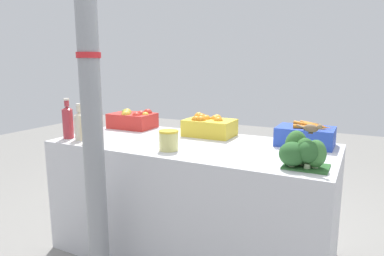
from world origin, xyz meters
TOP-DOWN VIEW (x-y plane):
  - ground_plane at (0.00, 0.00)m, footprint 10.00×10.00m
  - market_table at (0.00, 0.00)m, footprint 1.84×0.83m
  - support_pole at (-0.30, -0.61)m, footprint 0.13×0.13m
  - apple_crate at (-0.68, 0.26)m, footprint 0.35×0.25m
  - orange_crate at (0.00, 0.26)m, footprint 0.35×0.25m
  - carrot_crate at (0.69, 0.26)m, footprint 0.35×0.25m
  - broccoli_pile at (0.74, -0.23)m, footprint 0.24×0.20m
  - juice_bottle_ruby at (-0.84, -0.27)m, footprint 0.07×0.07m
  - juice_bottle_cloudy at (-0.73, -0.27)m, footprint 0.07×0.07m
  - juice_bottle_golden at (-0.62, -0.27)m, footprint 0.08×0.08m
  - pickle_jar at (-0.04, -0.24)m, footprint 0.12×0.12m
  - sparrow_bird at (0.78, -0.24)m, footprint 0.13×0.05m

SIDE VIEW (x-z plane):
  - ground_plane at x=0.00m, z-range 0.00..0.00m
  - market_table at x=0.00m, z-range 0.00..0.79m
  - pickle_jar at x=-0.04m, z-range 0.79..0.91m
  - carrot_crate at x=0.69m, z-range 0.78..0.93m
  - apple_crate at x=-0.68m, z-range 0.78..0.94m
  - orange_crate at x=0.00m, z-range 0.78..0.94m
  - broccoli_pile at x=0.74m, z-range 0.78..0.96m
  - juice_bottle_golden at x=-0.62m, z-range 0.77..1.02m
  - juice_bottle_cloudy at x=-0.73m, z-range 0.77..1.02m
  - juice_bottle_ruby at x=-0.84m, z-range 0.77..1.05m
  - sparrow_bird at x=0.78m, z-range 0.97..1.02m
  - support_pole at x=-0.30m, z-range 0.00..2.59m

